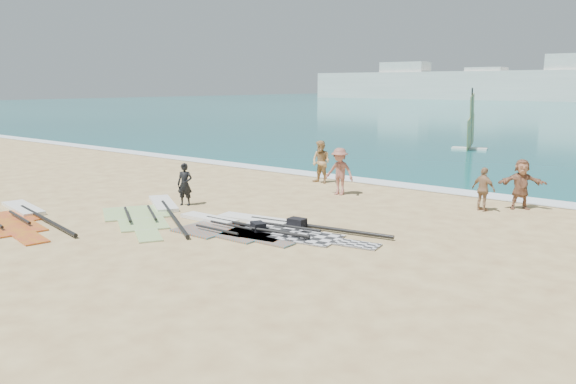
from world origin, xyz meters
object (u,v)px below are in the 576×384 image
Objects in this scene: beachgoer_back at (484,189)px; beachgoer_mid at (340,171)px; beachgoer_left at (321,162)px; beachgoer_right at (521,184)px; rig_red at (18,217)px; gear_bag_near at (297,224)px; rig_green at (153,212)px; person_wetsuit at (185,184)px; rig_orange at (222,226)px; rig_grey at (279,228)px; gear_bag_far at (258,227)px.

beachgoer_mid is at bearing 22.69° from beachgoer_back.
beachgoer_left is 1.24× the size of beachgoer_back.
rig_red is at bearing -168.32° from beachgoer_right.
gear_bag_near reaches higher than rig_red.
rig_green is 3.16× the size of beachgoer_right.
rig_orange is at bearing -50.44° from person_wetsuit.
rig_grey reaches higher than rig_orange.
rig_green is 0.90× the size of rig_red.
beachgoer_mid reaches higher than rig_red.
beachgoer_mid is at bearing 101.62° from gear_bag_far.
gear_bag_far is (-0.28, -0.63, 0.10)m from rig_grey.
beachgoer_left is (0.97, 8.60, 0.91)m from rig_green.
gear_bag_near is (5.12, 1.47, 0.11)m from rig_green.
person_wetsuit is at bearing -127.30° from beachgoer_mid.
beachgoer_mid is (3.13, 6.84, 0.90)m from rig_green.
rig_red is at bearing 58.64° from beachgoer_back.
rig_green reaches higher than rig_orange.
rig_red is 12.12× the size of gear_bag_near.
rig_grey is 3.15× the size of beachgoer_left.
rig_red is 4.09× the size of beachgoer_back.
person_wetsuit is at bearing -176.19° from beachgoer_right.
gear_bag_far is 0.26× the size of beachgoer_left.
rig_orange is 10.18× the size of gear_bag_far.
beachgoer_mid is at bearing 163.74° from beachgoer_right.
gear_bag_far is at bearing 74.79° from beachgoer_back.
beachgoer_left is 1.01× the size of beachgoer_mid.
beachgoer_right is at bearing -113.36° from beachgoer_back.
rig_grey is 0.70m from gear_bag_far.
rig_green is at bearing -119.52° from beachgoer_mid.
gear_bag_far is (1.19, 0.32, 0.10)m from rig_orange.
rig_green reaches higher than rig_grey.
rig_orange is 3.24× the size of person_wetsuit.
person_wetsuit reaches higher than rig_orange.
rig_orange is at bearing -144.17° from gear_bag_near.
beachgoer_back is (3.57, 6.04, 0.61)m from gear_bag_near.
rig_green is 3.64× the size of person_wetsuit.
beachgoer_back is (8.86, 5.89, -0.01)m from person_wetsuit.
rig_orange is at bearing -164.84° from gear_bag_far.
person_wetsuit is (-4.62, 1.18, 0.63)m from gear_bag_far.
rig_red is (-2.90, -3.24, -0.00)m from rig_green.
beachgoer_back is at bearing 6.87° from person_wetsuit.
rig_green is at bearing 56.64° from beachgoer_back.
beachgoer_back is 1.47m from beachgoer_right.
rig_grey is 4.98m from person_wetsuit.
rig_red is 8.21m from gear_bag_far.
gear_bag_far is 4.81m from person_wetsuit.
gear_bag_near is 8.49m from beachgoer_right.
gear_bag_near is 5.33m from person_wetsuit.
gear_bag_near reaches higher than rig_grey.
rig_red reaches higher than rig_grey.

